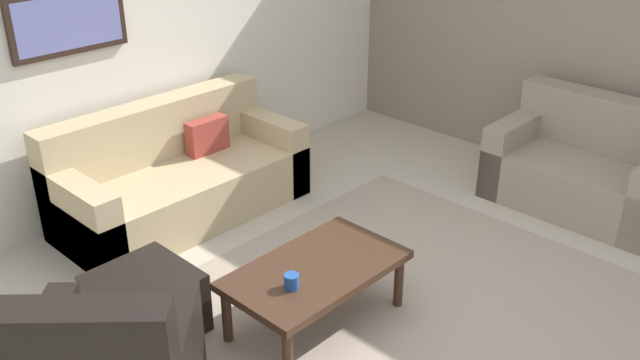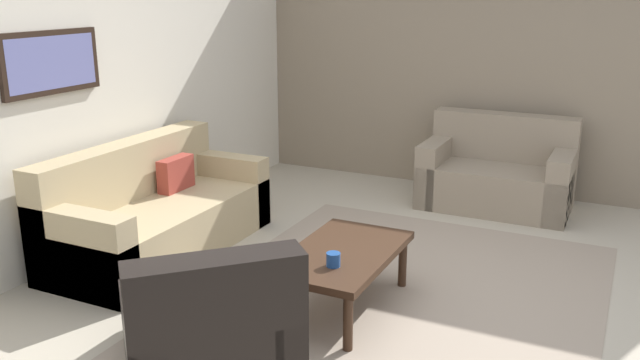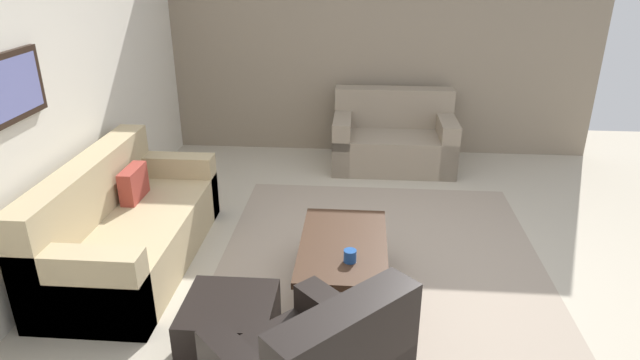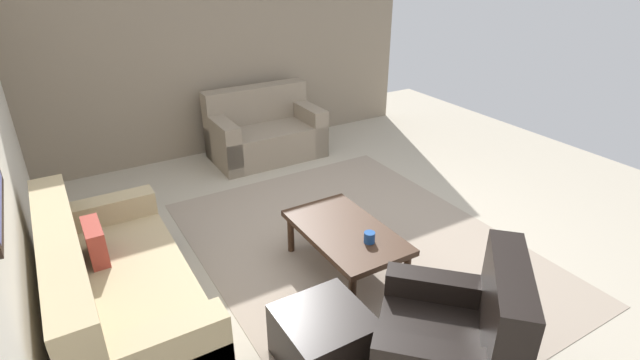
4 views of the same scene
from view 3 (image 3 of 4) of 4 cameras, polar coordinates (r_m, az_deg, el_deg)
ground_plane at (r=4.41m, az=6.42°, el=-10.07°), size 8.00×8.00×0.00m
rear_partition at (r=4.51m, az=-28.10°, el=7.60°), size 6.00×0.12×2.80m
stone_feature_panel at (r=6.76m, az=6.32°, el=14.53°), size 0.12×5.20×2.80m
area_rug at (r=4.40m, az=6.43°, el=-10.02°), size 3.47×2.67×0.01m
couch_main at (r=4.71m, az=-20.05°, el=-4.92°), size 1.95×0.88×0.88m
couch_loveseat at (r=6.52m, az=7.65°, el=4.15°), size 0.83×1.40×0.88m
ottoman at (r=3.59m, az=-9.39°, el=-15.14°), size 0.56×0.56×0.40m
coffee_table at (r=4.05m, az=2.46°, el=-7.22°), size 1.10×0.64×0.41m
cup at (r=3.78m, az=3.17°, el=-7.95°), size 0.09×0.09×0.09m
framed_artwork at (r=4.09m, az=-30.41°, el=8.05°), size 0.88×0.04×0.46m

